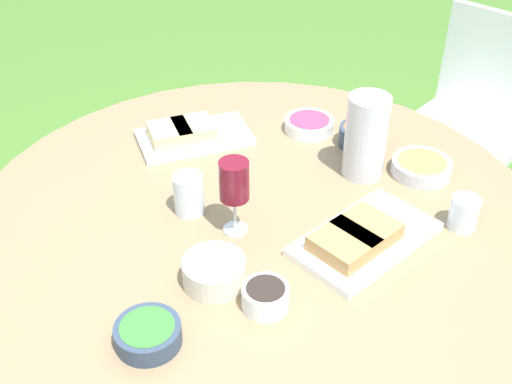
# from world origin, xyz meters

# --- Properties ---
(dining_table) EXTENTS (1.47, 1.47, 0.74)m
(dining_table) POSITION_xyz_m (0.00, 0.00, 0.66)
(dining_table) COLOR #4C4C51
(dining_table) RESTS_ON ground_plane
(chair_far_back) EXTENTS (0.61, 0.61, 0.89)m
(chair_far_back) POSITION_xyz_m (0.86, -0.91, 0.52)
(chair_far_back) COLOR white
(chair_far_back) RESTS_ON ground_plane
(water_pitcher) EXTENTS (0.12, 0.11, 0.23)m
(water_pitcher) POSITION_xyz_m (0.16, -0.30, 0.86)
(water_pitcher) COLOR silver
(water_pitcher) RESTS_ON dining_table
(wine_glass) EXTENTS (0.07, 0.07, 0.20)m
(wine_glass) POSITION_xyz_m (-0.07, 0.06, 0.88)
(wine_glass) COLOR silver
(wine_glass) RESTS_ON dining_table
(platter_bread_main) EXTENTS (0.38, 0.40, 0.06)m
(platter_bread_main) POSITION_xyz_m (-0.15, -0.24, 0.76)
(platter_bread_main) COLOR white
(platter_bread_main) RESTS_ON dining_table
(platter_charcuterie) EXTENTS (0.27, 0.37, 0.06)m
(platter_charcuterie) POSITION_xyz_m (0.35, 0.18, 0.76)
(platter_charcuterie) COLOR white
(platter_charcuterie) RESTS_ON dining_table
(bowl_fries) EXTENTS (0.16, 0.16, 0.04)m
(bowl_fries) POSITION_xyz_m (0.14, -0.46, 0.76)
(bowl_fries) COLOR silver
(bowl_fries) RESTS_ON dining_table
(bowl_salad) EXTENTS (0.13, 0.13, 0.05)m
(bowl_salad) POSITION_xyz_m (-0.42, 0.24, 0.76)
(bowl_salad) COLOR #334256
(bowl_salad) RESTS_ON dining_table
(bowl_olives) EXTENTS (0.10, 0.10, 0.05)m
(bowl_olives) POSITION_xyz_m (-0.33, -0.00, 0.77)
(bowl_olives) COLOR white
(bowl_olives) RESTS_ON dining_table
(bowl_dip_red) EXTENTS (0.15, 0.15, 0.04)m
(bowl_dip_red) POSITION_xyz_m (0.39, -0.19, 0.76)
(bowl_dip_red) COLOR white
(bowl_dip_red) RESTS_ON dining_table
(bowl_dip_cream) EXTENTS (0.14, 0.14, 0.06)m
(bowl_dip_cream) POSITION_xyz_m (-0.25, 0.11, 0.77)
(bowl_dip_cream) COLOR beige
(bowl_dip_cream) RESTS_ON dining_table
(bowl_roasted_veg) EXTENTS (0.12, 0.12, 0.06)m
(bowl_roasted_veg) POSITION_xyz_m (0.30, -0.32, 0.77)
(bowl_roasted_veg) COLOR #334256
(bowl_roasted_veg) RESTS_ON dining_table
(cup_water_near) EXTENTS (0.07, 0.07, 0.08)m
(cup_water_near) POSITION_xyz_m (-0.09, -0.50, 0.78)
(cup_water_near) COLOR silver
(cup_water_near) RESTS_ON dining_table
(cup_water_far) EXTENTS (0.08, 0.08, 0.11)m
(cup_water_far) POSITION_xyz_m (0.01, 0.17, 0.79)
(cup_water_far) COLOR silver
(cup_water_far) RESTS_ON dining_table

